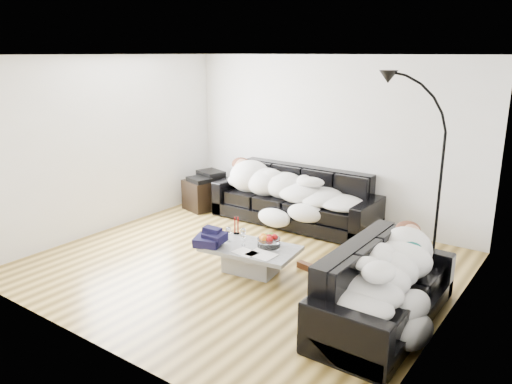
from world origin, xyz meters
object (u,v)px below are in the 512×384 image
Objects in this scene: stereo at (207,176)px; floor_lamp at (440,189)px; sofa_right at (385,287)px; av_cabinet at (208,194)px; fruit_bowl at (269,240)px; candle_right at (238,226)px; candle_left at (235,226)px; sleeper_right at (387,265)px; sofa_back at (294,197)px; wine_glass_a at (243,234)px; wine_glass_b at (229,234)px; shoes at (314,266)px; coffee_table at (251,259)px; sleeper_back at (293,185)px; wine_glass_c at (243,239)px.

floor_lamp is at bearing 10.19° from stereo.
sofa_right reaches higher than av_cabinet.
candle_right reaches higher than fruit_bowl.
candle_left is (-2.22, 0.44, 0.05)m from sofa_right.
fruit_bowl is at bearing 78.32° from sleeper_right.
wine_glass_a is at bearing -79.57° from sofa_back.
sofa_back is 1.68m from av_cabinet.
sleeper_right is at bearing -41.90° from sofa_back.
wine_glass_b is 0.80× the size of candle_right.
wine_glass_a is at bearing -130.95° from shoes.
stereo is (-1.75, 1.47, 0.13)m from candle_left.
coffee_table is at bearing -141.97° from fruit_bowl.
av_cabinet reaches higher than shoes.
sleeper_back is at bearing 48.79° from sofa_right.
sofa_right is 0.92× the size of floor_lamp.
sleeper_back is at bearing 152.46° from shoes.
stereo is (-2.18, 1.71, 0.41)m from coffee_table.
shoes is (1.13, -1.30, -0.60)m from sleeper_back.
coffee_table is 4.05× the size of fruit_bowl.
av_cabinet is (-1.75, 1.47, -0.19)m from candle_left.
sofa_right is 2.62× the size of av_cabinet.
stereo is at bearing 64.40° from sofa_right.
floor_lamp is (2.21, 1.07, 0.62)m from candle_right.
fruit_bowl is at bearing 16.29° from wine_glass_b.
sofa_back is at bearing 48.10° from sleeper_right.
floor_lamp reaches higher than av_cabinet.
sofa_back reaches higher than fruit_bowl.
coffee_table is 2.80m from stereo.
sleeper_right reaches higher than candle_left.
fruit_bowl is at bearing -12.12° from candle_right.
sofa_right is 1.82m from coffee_table.
candle_right reaches higher than av_cabinet.
sofa_right is 2.24m from candle_right.
wine_glass_a is (-1.99, 0.31, 0.02)m from sofa_right.
sofa_back is 1.93m from wine_glass_c.
shoes is at bearing 37.26° from wine_glass_c.
coffee_table is 0.34m from wine_glass_a.
sleeper_back is at bearing 102.76° from wine_glass_c.
stereo is at bearing 146.35° from fruit_bowl.
sleeper_back is 12.03× the size of wine_glass_b.
floor_lamp is (2.34, -0.55, 0.63)m from sofa_back.
sofa_back is 0.22m from sleeper_back.
sofa_right is 0.87× the size of sleeper_back.
candle_left is at bearing 170.46° from fruit_bowl.
sofa_right reaches higher than coffee_table.
candle_left is 2.30m from av_cabinet.
wine_glass_b is at bearing -178.33° from wine_glass_c.
coffee_table is at bearing 83.74° from sleeper_right.
wine_glass_c is 0.39m from candle_right.
fruit_bowl reaches higher than shoes.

